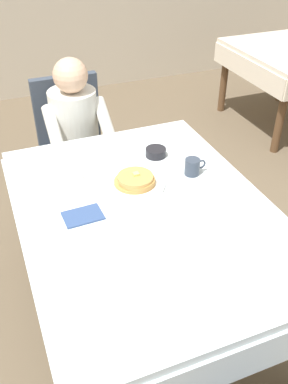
# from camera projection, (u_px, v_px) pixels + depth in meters

# --- Properties ---
(ground_plane) EXTENTS (14.00, 14.00, 0.00)m
(ground_plane) POSITION_uv_depth(u_px,v_px,m) (146.00, 314.00, 2.33)
(ground_plane) COLOR brown
(dining_table_main) EXTENTS (1.12, 1.52, 0.74)m
(dining_table_main) POSITION_uv_depth(u_px,v_px,m) (146.00, 223.00, 1.96)
(dining_table_main) COLOR silver
(dining_table_main) RESTS_ON ground
(chair_diner) EXTENTS (0.44, 0.45, 0.93)m
(chair_diner) POSITION_uv_depth(u_px,v_px,m) (73.00, 138.00, 2.89)
(chair_diner) COLOR #384251
(chair_diner) RESTS_ON ground
(diner_person) EXTENTS (0.40, 0.43, 1.12)m
(diner_person) POSITION_uv_depth(u_px,v_px,m) (76.00, 129.00, 2.69)
(diner_person) COLOR silver
(diner_person) RESTS_ON ground
(plate_breakfast) EXTENTS (0.28, 0.28, 0.02)m
(plate_breakfast) POSITION_uv_depth(u_px,v_px,m) (136.00, 185.00, 2.04)
(plate_breakfast) COLOR white
(plate_breakfast) RESTS_ON dining_table_main
(breakfast_stack) EXTENTS (0.20, 0.20, 0.06)m
(breakfast_stack) POSITION_uv_depth(u_px,v_px,m) (136.00, 180.00, 2.02)
(breakfast_stack) COLOR tan
(breakfast_stack) RESTS_ON plate_breakfast
(cup_coffee) EXTENTS (0.11, 0.08, 0.08)m
(cup_coffee) POSITION_uv_depth(u_px,v_px,m) (193.00, 167.00, 2.11)
(cup_coffee) COLOR #333D4C
(cup_coffee) RESTS_ON dining_table_main
(bowl_butter) EXTENTS (0.11, 0.11, 0.04)m
(bowl_butter) POSITION_uv_depth(u_px,v_px,m) (156.00, 152.00, 2.27)
(bowl_butter) COLOR black
(bowl_butter) RESTS_ON dining_table_main
(syrup_pitcher) EXTENTS (0.08, 0.08, 0.07)m
(syrup_pitcher) POSITION_uv_depth(u_px,v_px,m) (78.00, 173.00, 2.07)
(syrup_pitcher) COLOR silver
(syrup_pitcher) RESTS_ON dining_table_main
(fork_left_of_plate) EXTENTS (0.02, 0.18, 0.00)m
(fork_left_of_plate) POSITION_uv_depth(u_px,v_px,m) (100.00, 196.00, 1.98)
(fork_left_of_plate) COLOR silver
(fork_left_of_plate) RESTS_ON dining_table_main
(knife_right_of_plate) EXTENTS (0.02, 0.20, 0.00)m
(knife_right_of_plate) POSITION_uv_depth(u_px,v_px,m) (173.00, 180.00, 2.09)
(knife_right_of_plate) COLOR silver
(knife_right_of_plate) RESTS_ON dining_table_main
(spoon_near_edge) EXTENTS (0.15, 0.03, 0.00)m
(spoon_near_edge) POSITION_uv_depth(u_px,v_px,m) (151.00, 225.00, 1.80)
(spoon_near_edge) COLOR silver
(spoon_near_edge) RESTS_ON dining_table_main
(napkin_folded) EXTENTS (0.17, 0.13, 0.01)m
(napkin_folded) POSITION_uv_depth(u_px,v_px,m) (83.00, 216.00, 1.85)
(napkin_folded) COLOR #334C7F
(napkin_folded) RESTS_ON dining_table_main
(background_table_far) EXTENTS (0.92, 1.12, 0.74)m
(background_table_far) POSITION_uv_depth(u_px,v_px,m) (288.00, 61.00, 3.91)
(background_table_far) COLOR silver
(background_table_far) RESTS_ON ground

